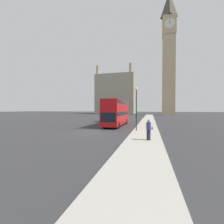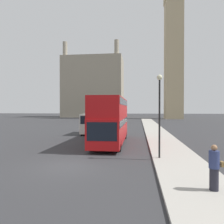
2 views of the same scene
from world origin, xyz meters
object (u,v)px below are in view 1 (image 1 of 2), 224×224
(red_double_decker_bus, at_px, (117,112))
(street_lamp, at_px, (136,102))
(clock_tower, at_px, (169,52))
(white_van, at_px, (108,115))
(pedestrian, at_px, (149,130))
(parked_sedan, at_px, (122,115))

(red_double_decker_bus, relative_size, street_lamp, 2.00)
(clock_tower, height_order, red_double_decker_bus, clock_tower)
(white_van, relative_size, pedestrian, 2.79)
(pedestrian, height_order, parked_sedan, pedestrian)
(white_van, distance_m, pedestrian, 21.81)
(red_double_decker_bus, distance_m, parked_sedan, 29.73)
(clock_tower, bearing_deg, street_lamp, -99.59)
(clock_tower, xyz_separation_m, white_van, (-18.29, -48.69, -30.61))
(clock_tower, relative_size, red_double_decker_bus, 5.71)
(clock_tower, relative_size, street_lamp, 11.40)
(white_van, bearing_deg, pedestrian, -64.78)
(clock_tower, xyz_separation_m, parked_sedan, (-19.17, -27.12, -31.39))
(clock_tower, distance_m, pedestrian, 75.66)
(parked_sedan, bearing_deg, clock_tower, 54.74)
(pedestrian, xyz_separation_m, street_lamp, (-1.60, 5.62, 2.72))
(white_van, bearing_deg, parked_sedan, 92.33)
(red_double_decker_bus, bearing_deg, clock_tower, 75.49)
(parked_sedan, bearing_deg, red_double_decker_bus, -81.16)
(red_double_decker_bus, height_order, white_van, red_double_decker_bus)
(red_double_decker_bus, xyz_separation_m, pedestrian, (5.61, -11.97, -1.40))
(clock_tower, height_order, parked_sedan, clock_tower)
(clock_tower, bearing_deg, parked_sedan, -125.26)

